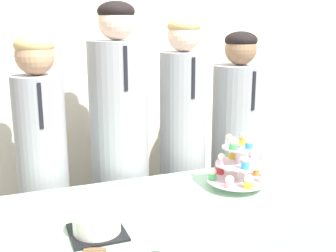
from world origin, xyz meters
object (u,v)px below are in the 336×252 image
Objects in this scene: student_1 at (120,159)px; student_3 at (236,158)px; student_2 at (183,156)px; cupcake_stand at (238,164)px; round_cake at (97,220)px; student_0 at (44,178)px; cake_knife at (109,250)px.

student_1 is 1.11× the size of student_3.
student_1 is at bearing 180.00° from student_2.
student_2 is at bearing 97.43° from cupcake_stand.
cupcake_stand is (0.72, 0.21, 0.06)m from round_cake.
student_3 is at bearing 0.00° from student_0.
round_cake is 0.73m from student_0.
student_3 is (0.30, 0.51, -0.15)m from cupcake_stand.
round_cake is 0.79× the size of cake_knife.
student_0 is (-0.85, 0.51, -0.13)m from cupcake_stand.
round_cake is 1.25m from student_3.
round_cake is at bearing -144.87° from student_3.
cake_knife is 0.18× the size of student_3.
round_cake reaches higher than cake_knife.
student_0 is at bearing 100.20° from round_cake.
student_3 reaches higher than student_0.
cupcake_stand is at bearing -30.70° from student_0.
student_1 reaches higher than student_2.
student_0 is at bearing -180.00° from student_2.
cupcake_stand is at bearing -120.29° from student_3.
round_cake is at bearing 115.59° from cake_knife.
cupcake_stand is 0.18× the size of student_1.
cupcake_stand is (0.71, 0.35, 0.12)m from cake_knife.
round_cake is at bearing -132.52° from student_2.
student_3 is at bearing 59.71° from cupcake_stand.
student_0 is 0.90× the size of student_1.
student_2 is at bearing 0.00° from student_0.
student_2 is at bearing 73.22° from cake_knife.
student_0 is (-0.13, 0.72, -0.07)m from round_cake.
student_1 is (-0.44, 0.51, -0.08)m from cupcake_stand.
cake_knife is at bearing -80.58° from student_0.
student_0 is at bearing 149.30° from cupcake_stand.
student_3 reaches higher than cupcake_stand.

